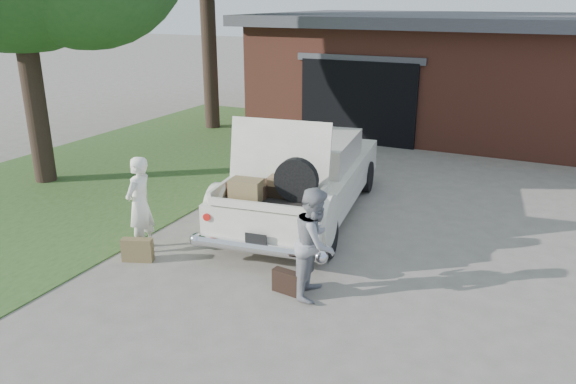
% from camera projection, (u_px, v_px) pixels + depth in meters
% --- Properties ---
extents(ground, '(90.00, 90.00, 0.00)m').
position_uv_depth(ground, '(270.00, 278.00, 7.95)').
color(ground, gray).
rests_on(ground, ground).
extents(grass_strip, '(6.00, 16.00, 0.02)m').
position_uv_depth(grass_strip, '(117.00, 172.00, 12.76)').
color(grass_strip, '#2D4C1E').
rests_on(grass_strip, ground).
extents(house, '(12.80, 7.80, 3.30)m').
position_uv_depth(house, '(476.00, 71.00, 16.76)').
color(house, brown).
rests_on(house, ground).
extents(sedan, '(2.53, 5.10, 2.02)m').
position_uv_depth(sedan, '(304.00, 177.00, 10.03)').
color(sedan, white).
rests_on(sedan, ground).
extents(woman_left, '(0.42, 0.59, 1.51)m').
position_uv_depth(woman_left, '(140.00, 204.00, 8.59)').
color(woman_left, white).
rests_on(woman_left, ground).
extents(woman_right, '(0.68, 0.81, 1.49)m').
position_uv_depth(woman_right, '(315.00, 243.00, 7.29)').
color(woman_right, gray).
rests_on(woman_right, ground).
extents(suitcase_left, '(0.49, 0.30, 0.36)m').
position_uv_depth(suitcase_left, '(137.00, 250.00, 8.40)').
color(suitcase_left, olive).
rests_on(suitcase_left, ground).
extents(suitcase_right, '(0.43, 0.18, 0.32)m').
position_uv_depth(suitcase_right, '(287.00, 282.00, 7.49)').
color(suitcase_right, black).
rests_on(suitcase_right, ground).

